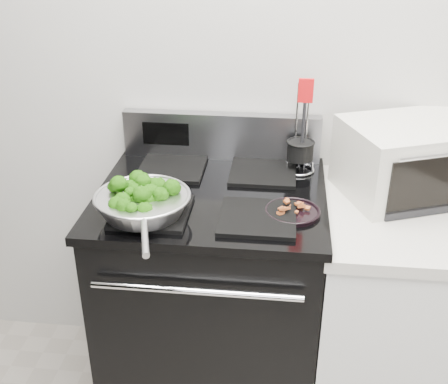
# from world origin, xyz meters

# --- Properties ---
(back_wall) EXTENTS (4.00, 0.02, 2.70)m
(back_wall) POSITION_xyz_m (0.00, 1.75, 1.35)
(back_wall) COLOR beige
(back_wall) RESTS_ON ground
(gas_range) EXTENTS (0.79, 0.69, 1.13)m
(gas_range) POSITION_xyz_m (-0.30, 1.41, 0.49)
(gas_range) COLOR black
(gas_range) RESTS_ON floor
(counter) EXTENTS (0.62, 0.68, 0.92)m
(counter) POSITION_xyz_m (0.39, 1.41, 0.46)
(counter) COLOR white
(counter) RESTS_ON floor
(skillet) EXTENTS (0.31, 0.48, 0.07)m
(skillet) POSITION_xyz_m (-0.49, 1.22, 1.00)
(skillet) COLOR silver
(skillet) RESTS_ON gas_range
(broccoli_pile) EXTENTS (0.24, 0.24, 0.08)m
(broccoli_pile) POSITION_xyz_m (-0.49, 1.22, 1.02)
(broccoli_pile) COLOR black
(broccoli_pile) RESTS_ON skillet
(bacon_plate) EXTENTS (0.18, 0.18, 0.04)m
(bacon_plate) POSITION_xyz_m (-0.02, 1.29, 0.97)
(bacon_plate) COLOR black
(bacon_plate) RESTS_ON gas_range
(utensil_holder) EXTENTS (0.12, 0.12, 0.36)m
(utensil_holder) POSITION_xyz_m (0.00, 1.62, 1.01)
(utensil_holder) COLOR silver
(utensil_holder) RESTS_ON gas_range
(toaster_oven) EXTENTS (0.54, 0.48, 0.26)m
(toaster_oven) POSITION_xyz_m (0.38, 1.55, 1.05)
(toaster_oven) COLOR silver
(toaster_oven) RESTS_ON counter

